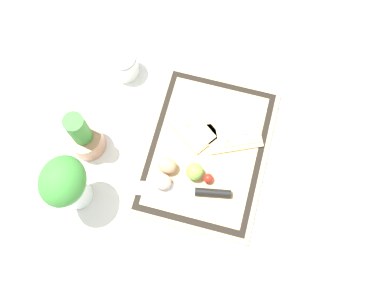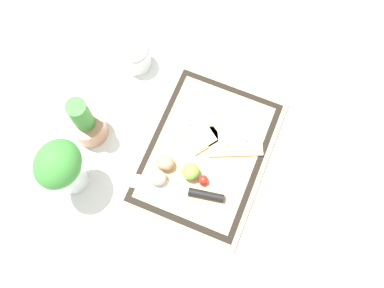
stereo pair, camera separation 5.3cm
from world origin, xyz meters
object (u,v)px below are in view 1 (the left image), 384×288
(pizza_slice_near, at_px, (235,135))
(knife, at_px, (196,192))
(cherry_tomato_red, at_px, (208,178))
(lime, at_px, (195,171))
(herb_glass, at_px, (66,185))
(herb_pot, at_px, (84,137))
(pizza_slice_far, at_px, (195,129))
(egg_pink, at_px, (162,181))
(sauce_jar, at_px, (123,65))
(egg_brown, at_px, (167,166))

(pizza_slice_near, distance_m, knife, 0.20)
(pizza_slice_near, relative_size, cherry_tomato_red, 6.42)
(lime, relative_size, herb_glass, 0.22)
(lime, distance_m, herb_pot, 0.32)
(pizza_slice_far, relative_size, lime, 3.30)
(pizza_slice_far, height_order, herb_glass, herb_glass)
(egg_pink, distance_m, sauce_jar, 0.38)
(egg_brown, xyz_separation_m, lime, (0.00, -0.08, 0.00))
(pizza_slice_far, distance_m, sauce_jar, 0.29)
(knife, height_order, herb_glass, herb_glass)
(cherry_tomato_red, bearing_deg, sauce_jar, 50.41)
(herb_pot, relative_size, herb_glass, 0.87)
(cherry_tomato_red, bearing_deg, pizza_slice_near, -16.65)
(knife, xyz_separation_m, sauce_jar, (0.32, 0.31, 0.02))
(pizza_slice_far, bearing_deg, egg_brown, 161.26)
(egg_pink, bearing_deg, herb_pot, 76.02)
(pizza_slice_near, bearing_deg, sauce_jar, 71.05)
(egg_pink, bearing_deg, pizza_slice_far, -14.81)
(pizza_slice_near, bearing_deg, knife, 160.63)
(egg_brown, relative_size, lime, 1.10)
(pizza_slice_near, distance_m, egg_brown, 0.22)
(knife, relative_size, egg_brown, 5.42)
(knife, bearing_deg, herb_glass, 105.50)
(herb_pot, xyz_separation_m, herb_glass, (-0.15, -0.02, 0.07))
(knife, bearing_deg, sauce_jar, 44.15)
(knife, height_order, sauce_jar, sauce_jar)
(knife, xyz_separation_m, egg_pink, (0.00, 0.10, 0.01))
(egg_brown, relative_size, herb_glass, 0.24)
(knife, distance_m, sauce_jar, 0.44)
(cherry_tomato_red, distance_m, herb_glass, 0.38)
(egg_pink, bearing_deg, lime, -58.31)
(sauce_jar, bearing_deg, pizza_slice_near, -108.95)
(egg_brown, bearing_deg, pizza_slice_far, -18.74)
(pizza_slice_near, relative_size, egg_pink, 3.36)
(lime, xyz_separation_m, herb_glass, (-0.14, 0.30, 0.09))
(herb_pot, bearing_deg, knife, -100.16)
(egg_pink, bearing_deg, herb_glass, 112.07)
(pizza_slice_near, bearing_deg, egg_brown, 131.01)
(knife, height_order, egg_pink, egg_pink)
(knife, height_order, egg_brown, egg_brown)
(herb_pot, height_order, herb_glass, herb_glass)
(herb_glass, bearing_deg, lime, -65.19)
(pizza_slice_near, height_order, egg_pink, egg_pink)
(lime, bearing_deg, pizza_slice_far, 14.64)
(pizza_slice_far, height_order, egg_brown, egg_brown)
(pizza_slice_far, bearing_deg, herb_pot, 112.38)
(herb_pot, xyz_separation_m, sauce_jar, (0.26, -0.03, -0.03))
(pizza_slice_far, xyz_separation_m, knife, (-0.18, -0.05, 0.00))
(cherry_tomato_red, bearing_deg, knife, 152.23)
(cherry_tomato_red, bearing_deg, egg_brown, 87.92)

